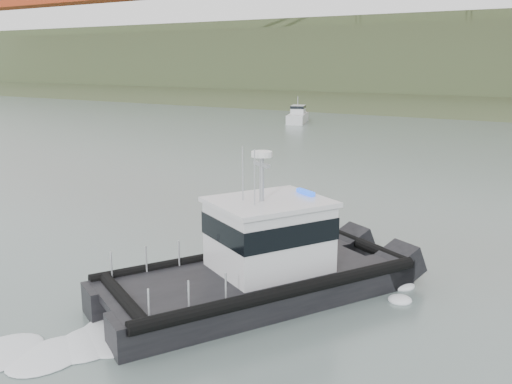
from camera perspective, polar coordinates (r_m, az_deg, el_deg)
ground at (r=23.59m, az=-11.07°, el=-8.30°), size 400.00×400.00×0.00m
patrol_boat at (r=20.73m, az=0.45°, el=-6.94°), size 9.08×12.16×5.60m
motorboat at (r=80.73m, az=4.19°, el=7.60°), size 4.51×7.19×3.75m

